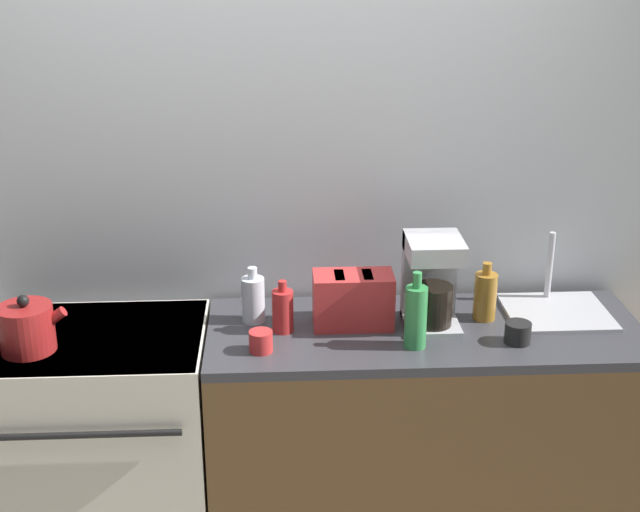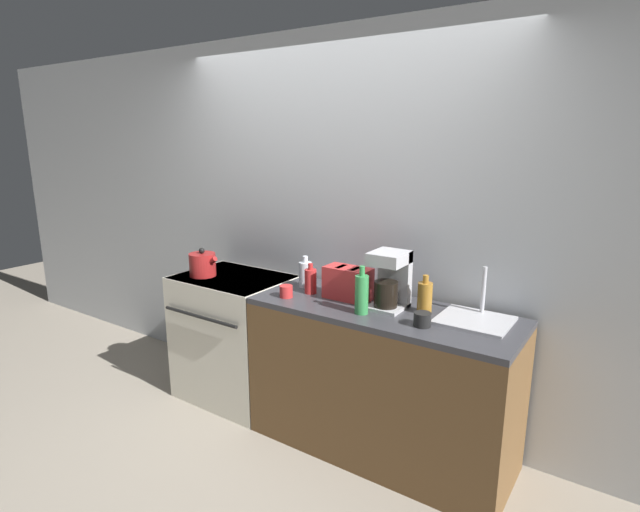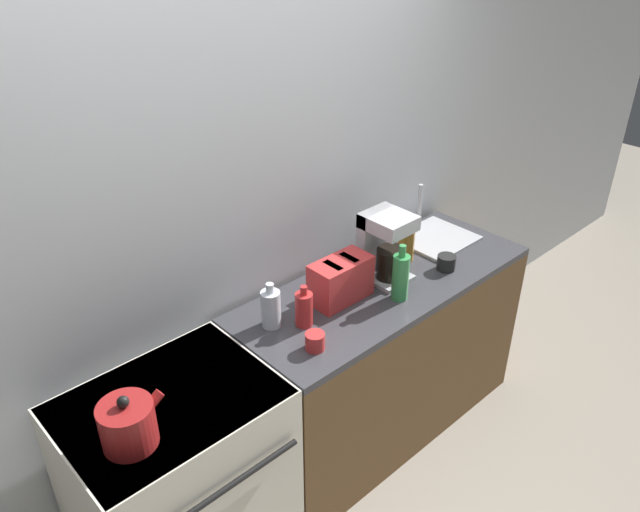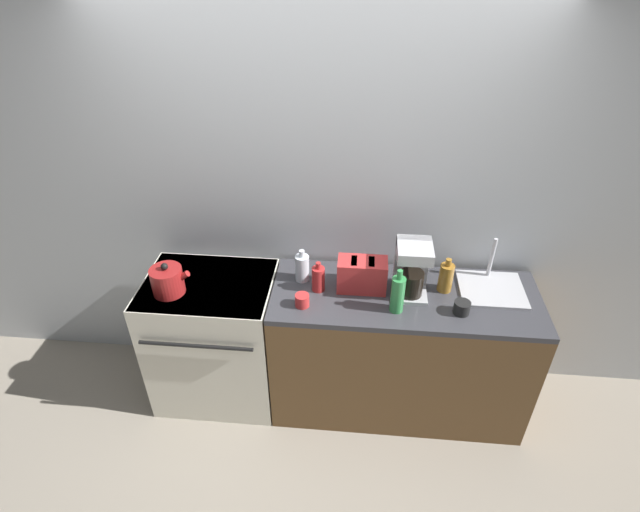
{
  "view_description": "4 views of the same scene",
  "coord_description": "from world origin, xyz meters",
  "px_view_note": "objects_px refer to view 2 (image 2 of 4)",
  "views": [
    {
      "loc": [
        0.03,
        -2.6,
        2.35
      ],
      "look_at": [
        0.19,
        0.4,
        1.18
      ],
      "focal_mm": 50.0,
      "sensor_mm": 36.0,
      "label": 1
    },
    {
      "loc": [
        1.82,
        -2.2,
        1.92
      ],
      "look_at": [
        0.06,
        0.4,
        1.16
      ],
      "focal_mm": 28.0,
      "sensor_mm": 36.0,
      "label": 2
    },
    {
      "loc": [
        -1.39,
        -1.34,
        2.55
      ],
      "look_at": [
        0.21,
        0.38,
        1.18
      ],
      "focal_mm": 35.0,
      "sensor_mm": 36.0,
      "label": 3
    },
    {
      "loc": [
        0.27,
        -2.03,
        2.8
      ],
      "look_at": [
        0.05,
        0.34,
        1.15
      ],
      "focal_mm": 28.0,
      "sensor_mm": 36.0,
      "label": 4
    }
  ],
  "objects_px": {
    "bottle_green": "(362,294)",
    "bottle_clear": "(305,274)",
    "stove": "(235,336)",
    "toaster": "(348,283)",
    "cup_black": "(422,319)",
    "cup_red": "(286,291)",
    "coffee_maker": "(390,279)",
    "kettle": "(203,264)",
    "bottle_red": "(311,281)",
    "bottle_amber": "(425,297)"
  },
  "relations": [
    {
      "from": "bottle_green",
      "to": "bottle_clear",
      "type": "xyz_separation_m",
      "value": [
        -0.56,
        0.24,
        -0.03
      ]
    },
    {
      "from": "stove",
      "to": "toaster",
      "type": "height_order",
      "value": "toaster"
    },
    {
      "from": "toaster",
      "to": "cup_black",
      "type": "height_order",
      "value": "toaster"
    },
    {
      "from": "bottle_clear",
      "to": "cup_red",
      "type": "bearing_deg",
      "value": -83.21
    },
    {
      "from": "coffee_maker",
      "to": "toaster",
      "type": "bearing_deg",
      "value": -179.36
    },
    {
      "from": "cup_black",
      "to": "toaster",
      "type": "bearing_deg",
      "value": 163.1
    },
    {
      "from": "kettle",
      "to": "bottle_red",
      "type": "xyz_separation_m",
      "value": [
        0.88,
        0.1,
        -0.0
      ]
    },
    {
      "from": "toaster",
      "to": "bottle_clear",
      "type": "bearing_deg",
      "value": 171.31
    },
    {
      "from": "coffee_maker",
      "to": "cup_black",
      "type": "xyz_separation_m",
      "value": [
        0.28,
        -0.18,
        -0.14
      ]
    },
    {
      "from": "stove",
      "to": "bottle_green",
      "type": "distance_m",
      "value": 1.28
    },
    {
      "from": "bottle_amber",
      "to": "bottle_green",
      "type": "xyz_separation_m",
      "value": [
        -0.29,
        -0.21,
        0.02
      ]
    },
    {
      "from": "bottle_clear",
      "to": "coffee_maker",
      "type": "bearing_deg",
      "value": -4.62
    },
    {
      "from": "bottle_clear",
      "to": "cup_black",
      "type": "xyz_separation_m",
      "value": [
        0.93,
        -0.23,
        -0.05
      ]
    },
    {
      "from": "cup_red",
      "to": "bottle_green",
      "type": "bearing_deg",
      "value": 1.03
    },
    {
      "from": "cup_red",
      "to": "stove",
      "type": "bearing_deg",
      "value": 166.17
    },
    {
      "from": "bottle_green",
      "to": "stove",
      "type": "bearing_deg",
      "value": 173.03
    },
    {
      "from": "bottle_red",
      "to": "cup_red",
      "type": "relative_size",
      "value": 2.38
    },
    {
      "from": "bottle_red",
      "to": "stove",
      "type": "bearing_deg",
      "value": -179.5
    },
    {
      "from": "bottle_amber",
      "to": "bottle_clear",
      "type": "distance_m",
      "value": 0.86
    },
    {
      "from": "kettle",
      "to": "cup_black",
      "type": "relative_size",
      "value": 2.56
    },
    {
      "from": "stove",
      "to": "bottle_green",
      "type": "relative_size",
      "value": 3.34
    },
    {
      "from": "coffee_maker",
      "to": "bottle_clear",
      "type": "distance_m",
      "value": 0.66
    },
    {
      "from": "bottle_amber",
      "to": "cup_red",
      "type": "relative_size",
      "value": 2.7
    },
    {
      "from": "coffee_maker",
      "to": "cup_red",
      "type": "relative_size",
      "value": 4.12
    },
    {
      "from": "bottle_amber",
      "to": "bottle_green",
      "type": "bearing_deg",
      "value": -143.99
    },
    {
      "from": "toaster",
      "to": "bottle_clear",
      "type": "relative_size",
      "value": 1.37
    },
    {
      "from": "coffee_maker",
      "to": "cup_black",
      "type": "distance_m",
      "value": 0.36
    },
    {
      "from": "toaster",
      "to": "bottle_green",
      "type": "bearing_deg",
      "value": -42.21
    },
    {
      "from": "cup_black",
      "to": "bottle_clear",
      "type": "bearing_deg",
      "value": 166.25
    },
    {
      "from": "bottle_red",
      "to": "coffee_maker",
      "type": "bearing_deg",
      "value": 4.21
    },
    {
      "from": "kettle",
      "to": "bottle_green",
      "type": "xyz_separation_m",
      "value": [
        1.34,
        -0.04,
        0.03
      ]
    },
    {
      "from": "bottle_red",
      "to": "cup_black",
      "type": "height_order",
      "value": "bottle_red"
    },
    {
      "from": "coffee_maker",
      "to": "bottle_green",
      "type": "height_order",
      "value": "coffee_maker"
    },
    {
      "from": "bottle_clear",
      "to": "cup_black",
      "type": "distance_m",
      "value": 0.96
    },
    {
      "from": "stove",
      "to": "kettle",
      "type": "relative_size",
      "value": 3.91
    },
    {
      "from": "bottle_red",
      "to": "cup_black",
      "type": "bearing_deg",
      "value": -9.34
    },
    {
      "from": "bottle_clear",
      "to": "cup_black",
      "type": "relative_size",
      "value": 2.29
    },
    {
      "from": "stove",
      "to": "bottle_clear",
      "type": "distance_m",
      "value": 0.8
    },
    {
      "from": "bottle_amber",
      "to": "bottle_red",
      "type": "relative_size",
      "value": 1.13
    },
    {
      "from": "bottle_amber",
      "to": "cup_black",
      "type": "distance_m",
      "value": 0.22
    },
    {
      "from": "bottle_clear",
      "to": "bottle_red",
      "type": "height_order",
      "value": "bottle_clear"
    },
    {
      "from": "kettle",
      "to": "coffee_maker",
      "type": "distance_m",
      "value": 1.43
    },
    {
      "from": "toaster",
      "to": "bottle_amber",
      "type": "xyz_separation_m",
      "value": [
        0.49,
        0.03,
        -0.01
      ]
    },
    {
      "from": "kettle",
      "to": "bottle_red",
      "type": "height_order",
      "value": "kettle"
    },
    {
      "from": "bottle_red",
      "to": "bottle_green",
      "type": "bearing_deg",
      "value": -17.63
    },
    {
      "from": "kettle",
      "to": "coffee_maker",
      "type": "xyz_separation_m",
      "value": [
        1.42,
        0.14,
        0.09
      ]
    },
    {
      "from": "bottle_amber",
      "to": "cup_red",
      "type": "height_order",
      "value": "bottle_amber"
    },
    {
      "from": "bottle_amber",
      "to": "toaster",
      "type": "bearing_deg",
      "value": -176.48
    },
    {
      "from": "bottle_clear",
      "to": "cup_red",
      "type": "relative_size",
      "value": 2.57
    },
    {
      "from": "bottle_amber",
      "to": "cup_black",
      "type": "relative_size",
      "value": 2.4
    }
  ]
}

